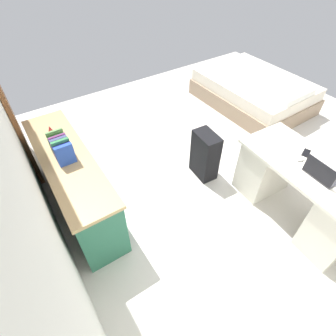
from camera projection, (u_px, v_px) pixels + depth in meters
ground_plane at (228, 161)px, 3.83m from camera, size 5.80×5.80×0.00m
wall_back at (9, 149)px, 1.93m from camera, size 4.03×0.10×2.72m
door_wooden at (4, 100)px, 3.07m from camera, size 0.88×0.05×2.04m
desk at (300, 191)px, 2.92m from camera, size 1.47×0.73×0.75m
credenza at (75, 183)px, 3.00m from camera, size 1.80×0.48×0.79m
bed at (254, 91)px, 4.78m from camera, size 1.93×1.44×0.58m
suitcase_black at (205, 155)px, 3.43m from camera, size 0.37×0.25×0.65m
laptop at (321, 173)px, 2.55m from camera, size 0.32×0.24×0.21m
computer_mouse at (301, 159)px, 2.75m from camera, size 0.06×0.10×0.03m
cell_phone_by_mouse at (306, 153)px, 2.83m from camera, size 0.11×0.15×0.01m
book_row at (62, 148)px, 2.65m from camera, size 0.31×0.17×0.24m
figurine_small at (50, 130)px, 2.96m from camera, size 0.08×0.08×0.11m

